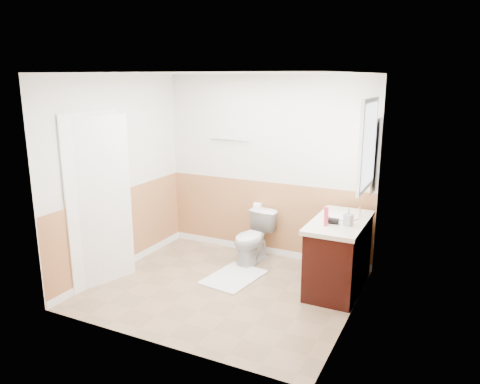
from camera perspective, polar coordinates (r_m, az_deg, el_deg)
The scene contains 32 objects.
floor at distance 5.62m, azimuth -2.08°, elevation -11.91°, with size 3.00×3.00×0.00m, color #8C7051.
ceiling at distance 5.05m, azimuth -2.34°, elevation 14.51°, with size 3.00×3.00×0.00m, color white.
wall_back at distance 6.34m, azimuth 3.35°, elevation 3.05°, with size 3.00×3.00×0.00m, color silver.
wall_front at distance 4.14m, azimuth -10.74°, elevation -3.21°, with size 3.00×3.00×0.00m, color silver.
wall_left at distance 6.03m, azimuth -14.87°, elevation 2.03°, with size 3.00×3.00×0.00m, color silver.
wall_right at distance 4.70m, azimuth 14.16°, elevation -1.31°, with size 3.00×3.00×0.00m, color silver.
wainscot_back at distance 6.52m, azimuth 3.22°, elevation -3.45°, with size 3.00×3.00×0.00m, color #A46C41.
wainscot_front at distance 4.42m, azimuth -10.20°, elevation -12.49°, with size 3.00×3.00×0.00m, color #A46C41.
wainscot_left at distance 6.22m, azimuth -14.35°, elevation -4.75°, with size 2.60×2.60×0.00m, color #A46C41.
wainscot_right at distance 4.94m, azimuth 13.50°, elevation -9.70°, with size 2.60×2.60×0.00m, color #A46C41.
toilet at distance 6.25m, azimuth 1.63°, elevation -5.70°, with size 0.39×0.68×0.69m, color silver.
bath_mat at distance 5.89m, azimuth -0.79°, elevation -10.51°, with size 0.55×0.80×0.02m, color white.
vanity_cabinet at distance 5.60m, azimuth 12.12°, elevation -7.84°, with size 0.55×1.10×0.80m, color black.
vanity_knob_left at distance 5.53m, azimuth 8.91°, elevation -6.32°, with size 0.03×0.03×0.03m, color silver.
vanity_knob_right at distance 5.71m, azimuth 9.51°, elevation -5.68°, with size 0.03×0.03×0.03m, color silver.
countertop at distance 5.46m, azimuth 12.24°, elevation -3.68°, with size 0.60×1.15×0.05m, color white.
sink_basin at distance 5.59m, azimuth 12.74°, elevation -2.93°, with size 0.36×0.36×0.02m, color silver.
faucet at distance 5.54m, azimuth 14.58°, elevation -2.55°, with size 0.02×0.02×0.14m, color silver.
lotion_bottle at distance 5.19m, azimuth 10.62°, elevation -2.99°, with size 0.05×0.05×0.22m, color #C73349.
soap_dispenser at distance 5.26m, azimuth 13.29°, elevation -3.03°, with size 0.09×0.09×0.20m, color #969EA9.
hair_dryer_body at distance 5.30m, azimuth 11.42°, elevation -3.51°, with size 0.07×0.07×0.14m, color black.
hair_dryer_handle at distance 5.36m, azimuth 11.22°, elevation -3.64°, with size 0.03×0.03×0.07m, color black.
mirror_panel at distance 5.70m, azimuth 16.46°, elevation 4.30°, with size 0.02×0.35×0.90m, color silver.
window_frame at distance 5.17m, azimuth 15.56°, elevation 5.66°, with size 0.04×0.80×1.00m, color white.
window_glass at distance 5.17m, azimuth 15.73°, elevation 5.64°, with size 0.01×0.70×0.90m, color white.
door at distance 5.70m, azimuth -16.90°, elevation -1.20°, with size 0.05×0.80×2.04m, color white.
door_frame at distance 5.74m, azimuth -17.46°, elevation -1.01°, with size 0.02×0.92×2.10m, color white.
door_knob at distance 5.91m, azimuth -14.27°, elevation -1.17°, with size 0.06×0.06×0.06m, color silver.
towel_bar at distance 6.47m, azimuth -1.31°, elevation 6.43°, with size 0.02×0.02×0.62m, color silver.
tp_holder_bar at distance 6.44m, azimuth 2.22°, elevation -1.79°, with size 0.02×0.02×0.14m, color silver.
tp_roll at distance 6.44m, azimuth 2.22°, elevation -1.79°, with size 0.11×0.11×0.10m, color white.
tp_sheet at distance 6.48m, azimuth 2.21°, elevation -2.72°, with size 0.10×0.01×0.16m, color white.
Camera 1 is at (2.39, -4.45, 2.46)m, focal length 34.43 mm.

